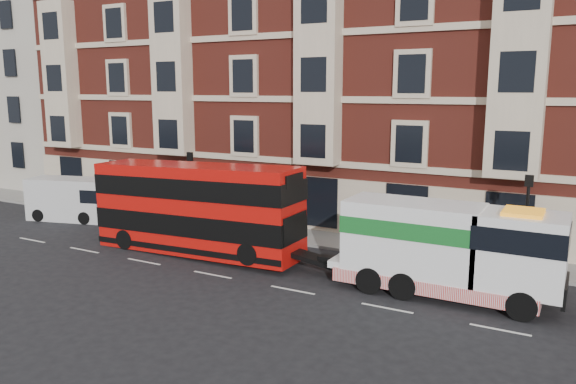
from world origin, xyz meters
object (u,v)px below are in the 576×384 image
Objects in this scene: double_decker_bus at (196,207)px; tow_truck at (444,248)px; pedestrian at (198,206)px; box_van at (70,199)px.

double_decker_bus is 1.25× the size of tow_truck.
double_decker_bus is 6.37× the size of pedestrian.
double_decker_bus reaches higher than box_van.
pedestrian is (-4.04, 5.35, -1.34)m from double_decker_bus.
double_decker_bus is 12.06m from tow_truck.
pedestrian is (-16.09, 5.35, -0.93)m from tow_truck.
box_van is (-11.59, 2.17, -1.08)m from double_decker_bus.
tow_truck is at bearing -20.23° from pedestrian.
pedestrian is at bearing 7.70° from box_van.
double_decker_bus is 11.84m from box_van.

